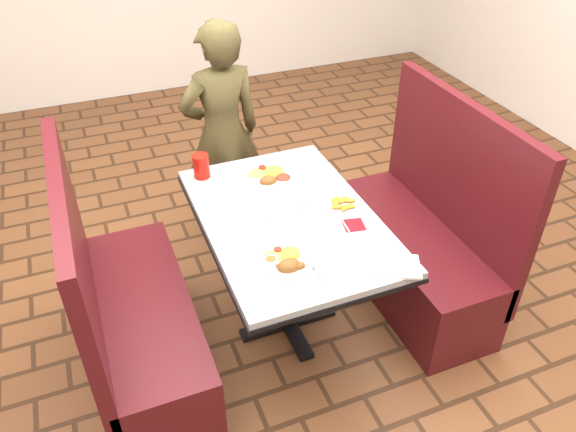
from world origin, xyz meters
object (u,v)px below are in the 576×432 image
at_px(booth_bench_left, 135,322).
at_px(booth_bench_right, 418,245).
at_px(near_dinner_plate, 286,258).
at_px(red_tumbler, 201,166).
at_px(diner_person, 222,134).
at_px(far_dinner_plate, 270,174).
at_px(dining_table, 288,232).
at_px(plantain_plate, 342,205).

bearing_deg(booth_bench_left, booth_bench_right, 0.00).
distance_m(near_dinner_plate, red_tumbler, 0.84).
xyz_separation_m(diner_person, far_dinner_plate, (0.08, -0.65, 0.07)).
relative_size(dining_table, diner_person, 0.86).
height_order(dining_table, near_dinner_plate, near_dinner_plate).
bearing_deg(booth_bench_right, red_tumbler, 155.18).
distance_m(booth_bench_left, diner_person, 1.32).
bearing_deg(near_dinner_plate, red_tumbler, 100.64).
xyz_separation_m(dining_table, near_dinner_plate, (-0.14, -0.32, 0.12)).
height_order(booth_bench_left, far_dinner_plate, booth_bench_left).
distance_m(booth_bench_right, near_dinner_plate, 1.08).
bearing_deg(red_tumbler, booth_bench_left, -135.15).
relative_size(dining_table, booth_bench_left, 1.01).
bearing_deg(dining_table, far_dinner_plate, 83.65).
distance_m(booth_bench_left, plantain_plate, 1.16).
relative_size(near_dinner_plate, plantain_plate, 1.20).
xyz_separation_m(booth_bench_right, far_dinner_plate, (-0.76, 0.35, 0.45)).
bearing_deg(booth_bench_left, plantain_plate, -1.42).
distance_m(booth_bench_left, far_dinner_plate, 1.01).
bearing_deg(booth_bench_right, diner_person, 129.65).
bearing_deg(red_tumbler, dining_table, -59.96).
bearing_deg(far_dinner_plate, near_dinner_plate, -104.75).
distance_m(far_dinner_plate, plantain_plate, 0.45).
distance_m(booth_bench_right, red_tumbler, 1.30).
bearing_deg(dining_table, booth_bench_right, 0.00).
bearing_deg(dining_table, plantain_plate, -5.49).
height_order(far_dinner_plate, red_tumbler, red_tumbler).
height_order(dining_table, plantain_plate, plantain_plate).
relative_size(dining_table, near_dinner_plate, 5.08).
xyz_separation_m(dining_table, plantain_plate, (0.28, -0.03, 0.11)).
bearing_deg(dining_table, red_tumbler, 120.04).
bearing_deg(diner_person, red_tumbler, 57.97).
distance_m(plantain_plate, red_tumbler, 0.78).
relative_size(diner_person, plantain_plate, 7.14).
xyz_separation_m(dining_table, booth_bench_left, (-0.80, 0.00, -0.32)).
distance_m(booth_bench_left, booth_bench_right, 1.60).
xyz_separation_m(booth_bench_right, plantain_plate, (-0.52, -0.03, 0.43)).
height_order(dining_table, diner_person, diner_person).
xyz_separation_m(near_dinner_plate, far_dinner_plate, (0.18, 0.67, -0.00)).
relative_size(booth_bench_left, diner_person, 0.85).
distance_m(dining_table, booth_bench_left, 0.86).
xyz_separation_m(far_dinner_plate, plantain_plate, (0.24, -0.38, -0.01)).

